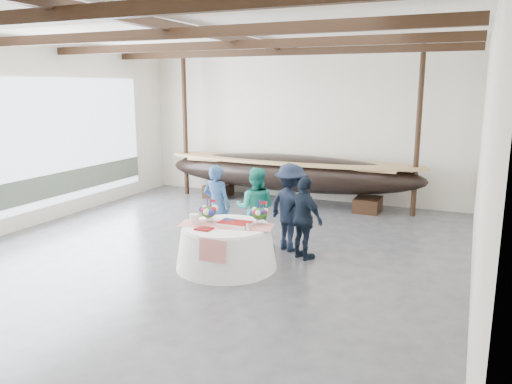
% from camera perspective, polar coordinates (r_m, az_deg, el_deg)
% --- Properties ---
extents(floor, '(10.00, 12.00, 0.01)m').
position_cam_1_polar(floor, '(10.27, -6.04, -7.35)').
color(floor, '#3D3D42').
rests_on(floor, ground).
extents(wall_back, '(10.00, 0.02, 4.50)m').
position_cam_1_polar(wall_back, '(15.23, 5.11, 7.66)').
color(wall_back, silver).
rests_on(wall_back, ground).
extents(wall_left, '(0.02, 12.00, 4.50)m').
position_cam_1_polar(wall_left, '(12.99, -25.91, 5.77)').
color(wall_left, silver).
rests_on(wall_left, ground).
extents(wall_right, '(0.02, 12.00, 4.50)m').
position_cam_1_polar(wall_right, '(8.46, 24.51, 3.16)').
color(wall_right, silver).
rests_on(wall_right, ground).
extents(ceiling, '(10.00, 12.00, 0.01)m').
position_cam_1_polar(ceiling, '(9.75, -6.65, 18.45)').
color(ceiling, white).
rests_on(ceiling, wall_back).
extents(pavilion_structure, '(9.80, 11.76, 4.50)m').
position_cam_1_polar(pavilion_structure, '(10.46, -4.12, 15.32)').
color(pavilion_structure, black).
rests_on(pavilion_structure, ground).
extents(open_bay, '(0.03, 7.00, 3.20)m').
position_cam_1_polar(open_bay, '(13.66, -22.44, 4.52)').
color(open_bay, silver).
rests_on(open_bay, ground).
extents(longboat_display, '(7.76, 1.55, 1.46)m').
position_cam_1_polar(longboat_display, '(14.55, 3.76, 2.24)').
color(longboat_display, black).
rests_on(longboat_display, ground).
extents(banquet_table, '(1.92, 1.92, 0.82)m').
position_cam_1_polar(banquet_table, '(9.55, -3.40, -6.20)').
color(banquet_table, white).
rests_on(banquet_table, ground).
extents(tabletop_items, '(1.85, 1.03, 0.40)m').
position_cam_1_polar(tabletop_items, '(9.51, -3.05, -2.76)').
color(tabletop_items, red).
rests_on(tabletop_items, banquet_table).
extents(guest_woman_blue, '(0.67, 0.46, 1.76)m').
position_cam_1_polar(guest_woman_blue, '(10.80, -4.50, -1.48)').
color(guest_woman_blue, navy).
rests_on(guest_woman_blue, ground).
extents(guest_woman_teal, '(0.97, 0.82, 1.74)m').
position_cam_1_polar(guest_woman_teal, '(10.50, -0.05, -1.88)').
color(guest_woman_teal, '#1C917A').
rests_on(guest_woman_teal, ground).
extents(guest_man_left, '(1.37, 1.18, 1.84)m').
position_cam_1_polar(guest_man_left, '(10.40, 3.96, -1.77)').
color(guest_man_left, black).
rests_on(guest_man_left, ground).
extents(guest_man_right, '(1.05, 0.84, 1.67)m').
position_cam_1_polar(guest_man_right, '(9.91, 5.53, -3.02)').
color(guest_man_right, black).
rests_on(guest_man_right, ground).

